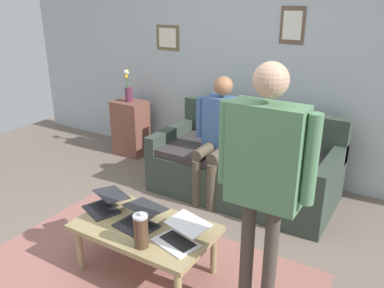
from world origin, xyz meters
TOP-DOWN VIEW (x-y plane):
  - ground_plane at (0.00, 0.00)m, footprint 7.68×7.68m
  - area_rug at (-0.09, 0.15)m, footprint 2.55×1.60m
  - back_wall at (0.00, -2.20)m, footprint 7.04×0.11m
  - couch at (-0.20, -1.54)m, footprint 1.88×0.95m
  - coffee_table at (-0.09, 0.05)m, footprint 1.04×0.62m
  - laptop_left at (-0.43, 0.07)m, footprint 0.38×0.39m
  - laptop_center at (-0.05, 0.05)m, footprint 0.34×0.36m
  - laptop_right at (0.33, 0.01)m, footprint 0.38×0.39m
  - french_press at (-0.23, 0.26)m, footprint 0.12×0.10m
  - side_shelf at (1.58, -1.80)m, footprint 0.42×0.32m
  - flower_vase at (1.58, -1.80)m, footprint 0.10×0.11m
  - person_standing at (-1.00, 0.05)m, footprint 0.59×0.20m
  - person_seated at (0.01, -1.31)m, footprint 0.55×0.51m

SIDE VIEW (x-z plane):
  - ground_plane at x=0.00m, z-range 0.00..0.00m
  - area_rug at x=-0.09m, z-range 0.00..0.01m
  - couch at x=-0.20m, z-range -0.14..0.74m
  - coffee_table at x=-0.09m, z-range 0.16..0.56m
  - side_shelf at x=1.58m, z-range 0.00..0.72m
  - laptop_left at x=-0.43m, z-range 0.38..0.51m
  - laptop_right at x=0.33m, z-range 0.39..0.51m
  - laptop_center at x=-0.05m, z-range 0.38..0.52m
  - french_press at x=-0.23m, z-range 0.39..0.66m
  - person_seated at x=0.01m, z-range 0.09..1.37m
  - flower_vase at x=1.58m, z-range 0.66..1.07m
  - person_standing at x=-1.00m, z-range 0.24..1.94m
  - back_wall at x=0.00m, z-range 0.00..2.70m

